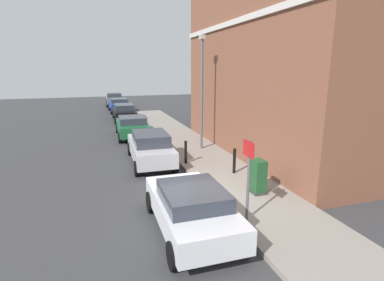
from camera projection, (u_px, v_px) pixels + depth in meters
The scene contains 14 objects.
ground at pixel (196, 198), 10.21m from camera, with size 80.00×80.00×0.00m, color #38383A.
sidewalk at pixel (192, 148), 16.29m from camera, with size 2.80×30.00×0.15m, color gray.
corner_building at pixel (297, 56), 15.08m from camera, with size 7.25×12.61×9.75m.
car_white at pixel (191, 207), 8.00m from camera, with size 1.89×3.95×1.32m.
car_silver at pixel (150, 147), 13.82m from camera, with size 1.89×4.34×1.47m.
car_green at pixel (132, 126), 19.19m from camera, with size 2.03×4.19×1.34m.
car_black at pixel (124, 112), 25.19m from camera, with size 1.86×4.20×1.38m.
car_blue at pixel (119, 105), 30.29m from camera, with size 2.00×4.27×1.34m.
car_grey at pixel (114, 99), 35.26m from camera, with size 2.02×4.20×1.48m.
utility_cabinet at pixel (258, 178), 10.22m from camera, with size 0.46×0.61×1.15m.
bollard_near_cabinet at pixel (234, 160), 12.13m from camera, with size 0.14×0.14×1.04m.
bollard_far_kerb at pixel (186, 151), 13.41m from camera, with size 0.14×0.14×1.04m.
street_sign at pixel (249, 168), 8.15m from camera, with size 0.08×0.60×2.30m.
lamppost at pixel (202, 88), 15.32m from camera, with size 0.20×0.44×5.72m.
Camera 1 is at (-3.05, -8.97, 4.29)m, focal length 28.26 mm.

